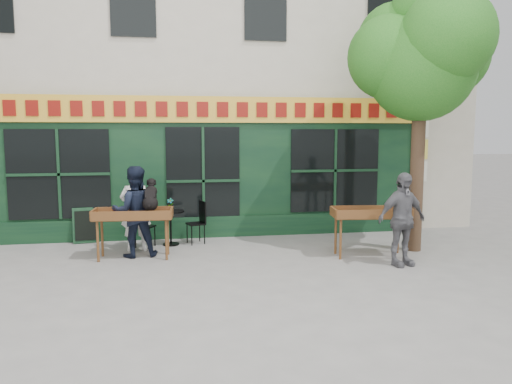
# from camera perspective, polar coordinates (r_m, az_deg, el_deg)

# --- Properties ---
(ground) EXTENTS (80.00, 80.00, 0.00)m
(ground) POSITION_cam_1_polar(r_m,az_deg,el_deg) (9.67, -5.05, -8.06)
(ground) COLOR slate
(ground) RESTS_ON ground
(building) EXTENTS (14.00, 7.26, 10.00)m
(building) POSITION_cam_1_polar(r_m,az_deg,el_deg) (15.50, -7.11, 16.10)
(building) COLOR beige
(building) RESTS_ON ground
(street_tree) EXTENTS (3.05, 2.90, 5.60)m
(street_tree) POSITION_cam_1_polar(r_m,az_deg,el_deg) (11.03, 18.46, 14.98)
(street_tree) COLOR #382619
(street_tree) RESTS_ON ground
(book_cart_center) EXTENTS (1.53, 0.70, 0.99)m
(book_cart_center) POSITION_cam_1_polar(r_m,az_deg,el_deg) (10.10, -13.86, -2.82)
(book_cart_center) COLOR brown
(book_cart_center) RESTS_ON ground
(dog) EXTENTS (0.37, 0.62, 0.60)m
(dog) POSITION_cam_1_polar(r_m,az_deg,el_deg) (9.97, -11.96, -0.18)
(dog) COLOR black
(dog) RESTS_ON book_cart_center
(woman) EXTENTS (0.65, 0.45, 1.73)m
(woman) POSITION_cam_1_polar(r_m,az_deg,el_deg) (10.74, -13.62, -2.00)
(woman) COLOR white
(woman) RESTS_ON ground
(book_cart_right) EXTENTS (1.56, 0.78, 0.99)m
(book_cart_right) POSITION_cam_1_polar(r_m,az_deg,el_deg) (10.23, 12.97, -2.67)
(book_cart_right) COLOR brown
(book_cart_right) RESTS_ON ground
(man_right) EXTENTS (1.10, 0.66, 1.75)m
(man_right) POSITION_cam_1_polar(r_m,az_deg,el_deg) (9.67, 16.32, -3.01)
(man_right) COLOR #5A595F
(man_right) RESTS_ON ground
(bistro_table) EXTENTS (0.60, 0.60, 0.76)m
(bistro_table) POSITION_cam_1_polar(r_m,az_deg,el_deg) (11.15, -9.74, -3.26)
(bistro_table) COLOR black
(bistro_table) RESTS_ON ground
(bistro_chair_left) EXTENTS (0.49, 0.49, 0.95)m
(bistro_chair_left) POSITION_cam_1_polar(r_m,az_deg,el_deg) (11.11, -12.99, -3.30)
(bistro_chair_left) COLOR black
(bistro_chair_left) RESTS_ON ground
(bistro_chair_right) EXTENTS (0.46, 0.45, 0.95)m
(bistro_chair_right) POSITION_cam_1_polar(r_m,az_deg,el_deg) (11.24, -6.49, -3.04)
(bistro_chair_right) COLOR black
(bistro_chair_right) RESTS_ON ground
(potted_plant) EXTENTS (0.17, 0.13, 0.28)m
(potted_plant) POSITION_cam_1_polar(r_m,az_deg,el_deg) (11.09, -9.77, -1.42)
(potted_plant) COLOR gray
(potted_plant) RESTS_ON bistro_table
(man_left) EXTENTS (0.97, 0.80, 1.82)m
(man_left) POSITION_cam_1_polar(r_m,az_deg,el_deg) (10.23, -13.71, -2.19)
(man_left) COLOR black
(man_left) RESTS_ON ground
(chalkboard) EXTENTS (0.58, 0.27, 0.79)m
(chalkboard) POSITION_cam_1_polar(r_m,az_deg,el_deg) (11.86, -18.88, -3.63)
(chalkboard) COLOR black
(chalkboard) RESTS_ON ground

